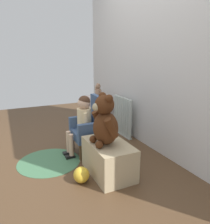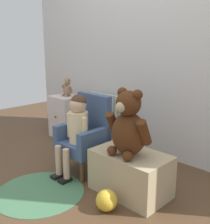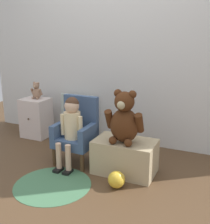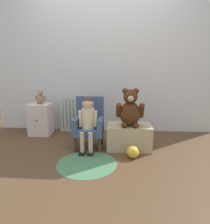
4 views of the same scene
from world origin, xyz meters
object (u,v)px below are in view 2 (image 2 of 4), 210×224
child_figure (76,123)px  low_bench (130,173)px  small_dresser (66,116)px  child_armchair (86,135)px  radiator (107,119)px  large_teddy_bear (128,126)px  small_teddy_bear (67,88)px  toy_ball (107,200)px  floor_rug (40,192)px

child_figure → low_bench: 0.64m
small_dresser → child_armchair: size_ratio=0.73×
radiator → child_figure: size_ratio=0.80×
large_teddy_bear → small_teddy_bear: (-1.43, 0.55, 0.06)m
radiator → low_bench: size_ratio=0.97×
low_bench → toy_ball: bearing=-83.3°
child_armchair → large_teddy_bear: 0.61m
large_teddy_bear → toy_ball: size_ratio=3.28×
low_bench → floor_rug: (-0.51, -0.51, -0.16)m
small_dresser → toy_ball: small_dresser is taller
small_dresser → child_figure: child_figure is taller
large_teddy_bear → small_teddy_bear: large_teddy_bear is taller
small_dresser → toy_ball: 1.69m
child_armchair → low_bench: (0.56, -0.04, -0.17)m
large_teddy_bear → floor_rug: large_teddy_bear is taller
floor_rug → low_bench: bearing=44.8°
small_teddy_bear → toy_ball: size_ratio=1.43×
radiator → small_dresser: 0.56m
small_teddy_bear → floor_rug: size_ratio=0.31×
child_figure → low_bench: child_figure is taller
low_bench → large_teddy_bear: 0.39m
small_teddy_bear → small_dresser: bearing=-130.9°
child_figure → small_dresser: bearing=147.6°
small_dresser → small_teddy_bear: bearing=49.1°
small_teddy_bear → child_figure: bearing=-33.9°
child_figure → floor_rug: size_ratio=1.03×
child_armchair → large_teddy_bear: bearing=-7.6°
small_dresser → child_armchair: child_armchair is taller
small_dresser → small_teddy_bear: (0.02, 0.02, 0.36)m
large_teddy_bear → small_teddy_bear: size_ratio=2.29×
toy_ball → small_dresser: bearing=151.8°
large_teddy_bear → floor_rug: bearing=-137.6°
radiator → child_armchair: 0.75m
low_bench → floor_rug: 0.74m
floor_rug → small_teddy_bear: bearing=132.0°
radiator → low_bench: (0.93, -0.69, -0.12)m
radiator → child_figure: (0.37, -0.76, 0.19)m
radiator → floor_rug: size_ratio=0.82×
low_bench → toy_ball: size_ratio=3.87×
low_bench → child_armchair: bearing=176.4°
child_armchair → floor_rug: 0.64m
small_dresser → low_bench: small_dresser is taller
radiator → low_bench: radiator is taller
radiator → child_figure: 0.87m
child_figure → floor_rug: bearing=-83.8°
radiator → low_bench: 1.16m
low_bench → small_dresser: bearing=161.3°
small_dresser → low_bench: (1.45, -0.49, -0.09)m
child_armchair → radiator: bearing=119.5°
small_dresser → child_figure: 1.07m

